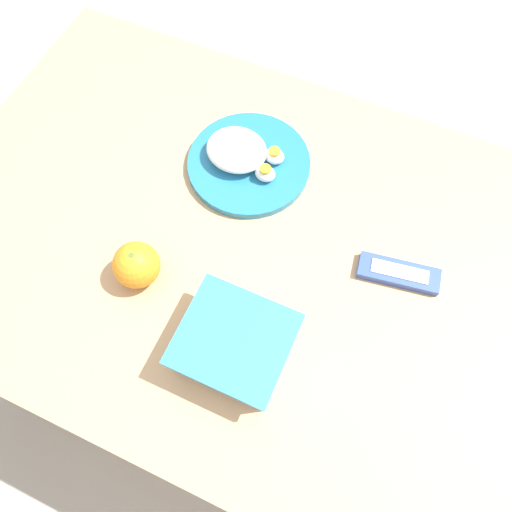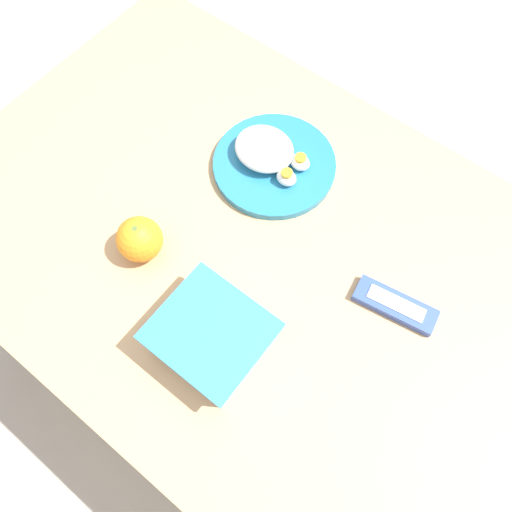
{
  "view_description": "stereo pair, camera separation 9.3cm",
  "coord_description": "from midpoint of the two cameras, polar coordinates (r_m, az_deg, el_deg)",
  "views": [
    {
      "loc": [
        -0.2,
        0.39,
        1.62
      ],
      "look_at": [
        -0.04,
        0.03,
        0.77
      ],
      "focal_mm": 35.0,
      "sensor_mm": 36.0,
      "label": 1
    },
    {
      "loc": [
        -0.28,
        0.34,
        1.62
      ],
      "look_at": [
        -0.04,
        0.03,
        0.77
      ],
      "focal_mm": 35.0,
      "sensor_mm": 36.0,
      "label": 2
    }
  ],
  "objects": [
    {
      "name": "ground_plane",
      "position": [
        1.68,
        1.0,
        -9.65
      ],
      "size": [
        10.0,
        10.0,
        0.0
      ],
      "primitive_type": "plane",
      "color": "#B2A899"
    },
    {
      "name": "table",
      "position": [
        1.08,
        1.54,
        -0.84
      ],
      "size": [
        1.28,
        0.88,
        0.74
      ],
      "color": "tan",
      "rests_on": "ground_plane"
    },
    {
      "name": "food_container",
      "position": [
        0.87,
        -1.98,
        -9.65
      ],
      "size": [
        0.18,
        0.17,
        0.08
      ],
      "color": "white",
      "rests_on": "table"
    },
    {
      "name": "orange_fruit",
      "position": [
        0.95,
        -10.46,
        1.59
      ],
      "size": [
        0.09,
        0.09,
        0.09
      ],
      "color": "orange",
      "rests_on": "table"
    },
    {
      "name": "rice_plate",
      "position": [
        1.05,
        4.38,
        10.69
      ],
      "size": [
        0.26,
        0.26,
        0.07
      ],
      "color": "teal",
      "rests_on": "table"
    },
    {
      "name": "candy_bar",
      "position": [
        0.97,
        18.31,
        -5.66
      ],
      "size": [
        0.16,
        0.07,
        0.02
      ],
      "color": "#334C9E",
      "rests_on": "table"
    }
  ]
}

